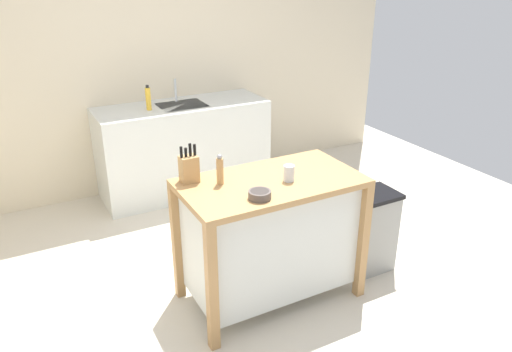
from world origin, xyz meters
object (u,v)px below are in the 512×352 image
at_px(knife_block, 189,168).
at_px(bottle_dish_soap, 148,98).
at_px(kitchen_island, 270,233).
at_px(drinking_cup, 289,173).
at_px(pepper_grinder, 220,170).
at_px(sink_faucet, 175,90).
at_px(trash_bin, 370,231).
at_px(bowl_stoneware_deep, 260,194).

xyz_separation_m(knife_block, bottle_dish_soap, (0.25, 1.66, 0.03)).
xyz_separation_m(kitchen_island, drinking_cup, (0.09, -0.07, 0.44)).
bearing_deg(kitchen_island, drinking_cup, -35.09).
distance_m(pepper_grinder, sink_faucet, 2.01).
relative_size(knife_block, pepper_grinder, 1.27).
bearing_deg(trash_bin, drinking_cup, -179.40).
distance_m(kitchen_island, trash_bin, 0.85).
xyz_separation_m(pepper_grinder, bottle_dish_soap, (0.09, 1.79, 0.03)).
bearing_deg(bottle_dish_soap, pepper_grinder, -92.99).
relative_size(kitchen_island, bowl_stoneware_deep, 8.60).
distance_m(drinking_cup, pepper_grinder, 0.44).
relative_size(kitchen_island, sink_faucet, 5.31).
xyz_separation_m(pepper_grinder, sink_faucet, (0.42, 1.96, 0.03)).
height_order(sink_faucet, bottle_dish_soap, bottle_dish_soap).
bearing_deg(drinking_cup, sink_faucet, 89.54).
bearing_deg(bottle_dish_soap, knife_block, -98.50).
relative_size(bowl_stoneware_deep, drinking_cup, 1.31).
distance_m(bowl_stoneware_deep, sink_faucet, 2.29).
height_order(knife_block, bowl_stoneware_deep, knife_block).
xyz_separation_m(bowl_stoneware_deep, bottle_dish_soap, (-0.02, 2.08, 0.10)).
relative_size(drinking_cup, sink_faucet, 0.47).
bearing_deg(bottle_dish_soap, kitchen_island, -83.45).
distance_m(trash_bin, bottle_dish_soap, 2.31).
bearing_deg(pepper_grinder, bottle_dish_soap, 87.01).
height_order(bowl_stoneware_deep, sink_faucet, sink_faucet).
xyz_separation_m(knife_block, sink_faucet, (0.57, 1.84, 0.04)).
relative_size(drinking_cup, pepper_grinder, 0.52).
height_order(knife_block, drinking_cup, knife_block).
xyz_separation_m(drinking_cup, sink_faucet, (0.02, 2.13, 0.08)).
bearing_deg(bottle_dish_soap, sink_faucet, 28.84).
xyz_separation_m(kitchen_island, sink_faucet, (0.11, 2.06, 0.52)).
distance_m(kitchen_island, bottle_dish_soap, 1.96).
height_order(drinking_cup, trash_bin, drinking_cup).
bearing_deg(drinking_cup, trash_bin, 0.60).
distance_m(bowl_stoneware_deep, bottle_dish_soap, 2.09).
bearing_deg(kitchen_island, knife_block, 154.36).
bearing_deg(pepper_grinder, trash_bin, -7.74).
bearing_deg(pepper_grinder, drinking_cup, -21.89).
xyz_separation_m(trash_bin, bottle_dish_soap, (-1.04, 1.94, 0.69)).
bearing_deg(bowl_stoneware_deep, pepper_grinder, 111.50).
height_order(kitchen_island, knife_block, knife_block).
bearing_deg(sink_faucet, knife_block, -107.35).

